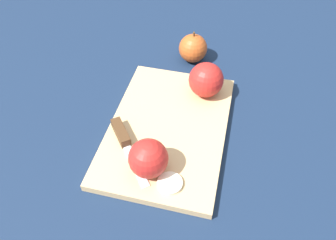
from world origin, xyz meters
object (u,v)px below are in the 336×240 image
Objects in this scene: apple_half_left at (206,80)px; apple_whole at (193,48)px; apple_half_right at (148,158)px; knife at (123,136)px.

apple_whole is at bearing -19.23° from apple_half_left.
apple_half_right is 0.46× the size of knife.
apple_half_left is 0.16m from apple_whole.
knife is at bearing 115.85° from apple_half_right.
apple_half_left reaches higher than knife.
apple_half_left is 0.50× the size of knife.
apple_half_left reaches higher than apple_half_right.
apple_half_right is 0.87× the size of apple_whole.
knife is (0.16, -0.18, -0.03)m from apple_half_left.
apple_half_left reaches higher than apple_whole.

